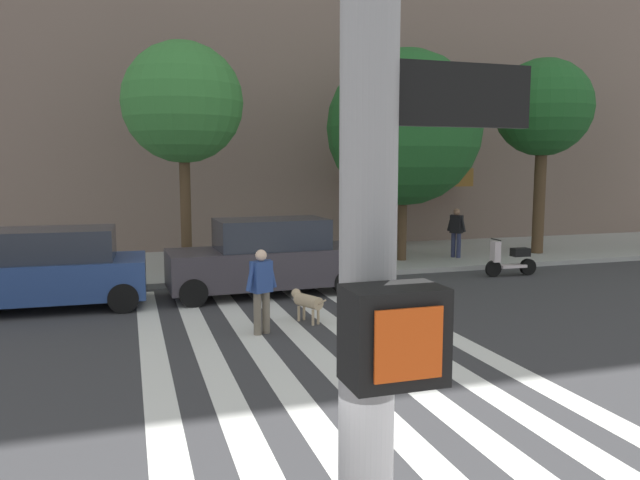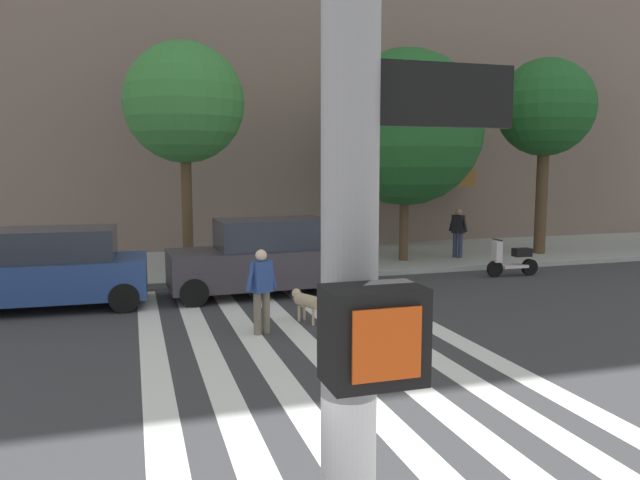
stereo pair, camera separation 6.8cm
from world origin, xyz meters
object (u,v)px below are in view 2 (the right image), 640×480
at_px(traffic_light_pole, 359,65).
at_px(pedestrian_bystander, 458,230).
at_px(street_tree_middle, 405,128).
at_px(dog_on_leash, 307,301).
at_px(parked_scooter, 513,260).
at_px(street_tree_further, 545,109).
at_px(street_tree_nearest, 184,103).
at_px(parked_car_behind_first, 51,269).
at_px(pedestrian_dog_walker, 261,287).
at_px(parked_car_third_in_line, 267,258).

height_order(traffic_light_pole, pedestrian_bystander, traffic_light_pole).
bearing_deg(traffic_light_pole, pedestrian_bystander, 58.99).
relative_size(street_tree_middle, dog_on_leash, 6.62).
xyz_separation_m(parked_scooter, street_tree_further, (3.09, 2.89, 4.65)).
bearing_deg(pedestrian_bystander, street_tree_nearest, 179.27).
height_order(parked_scooter, street_tree_middle, street_tree_middle).
height_order(parked_car_behind_first, dog_on_leash, parked_car_behind_first).
height_order(street_tree_nearest, pedestrian_dog_walker, street_tree_nearest).
bearing_deg(parked_car_third_in_line, dog_on_leash, -86.28).
bearing_deg(parked_scooter, pedestrian_bystander, 93.89).
height_order(pedestrian_dog_walker, dog_on_leash, pedestrian_dog_walker).
height_order(parked_scooter, pedestrian_dog_walker, pedestrian_dog_walker).
bearing_deg(dog_on_leash, parked_car_third_in_line, 93.72).
xyz_separation_m(street_tree_nearest, pedestrian_dog_walker, (0.77, -6.75, -4.03)).
bearing_deg(street_tree_further, street_tree_nearest, 179.86).
xyz_separation_m(street_tree_further, dog_on_leash, (-10.26, -6.13, -4.69)).
relative_size(traffic_light_pole, pedestrian_bystander, 3.54).
relative_size(parked_scooter, pedestrian_bystander, 1.00).
bearing_deg(street_tree_nearest, parked_scooter, -17.93).
xyz_separation_m(dog_on_leash, pedestrian_bystander, (6.97, 6.05, 0.63)).
relative_size(parked_car_third_in_line, street_tree_nearest, 0.73).
bearing_deg(pedestrian_dog_walker, street_tree_nearest, 96.54).
xyz_separation_m(parked_car_behind_first, pedestrian_dog_walker, (4.11, -3.54, 0.03)).
height_order(traffic_light_pole, parked_car_third_in_line, traffic_light_pole).
xyz_separation_m(parked_car_third_in_line, parked_scooter, (7.36, 0.29, -0.44)).
xyz_separation_m(street_tree_nearest, dog_on_leash, (1.85, -6.16, -4.52)).
relative_size(parked_car_behind_first, parked_scooter, 2.65).
distance_m(street_tree_middle, pedestrian_bystander, 3.85).
relative_size(street_tree_further, pedestrian_bystander, 4.08).
bearing_deg(street_tree_further, parked_car_behind_first, -168.35).
bearing_deg(dog_on_leash, parked_car_behind_first, 150.35).
distance_m(parked_car_behind_first, dog_on_leash, 5.98).
bearing_deg(parked_car_third_in_line, traffic_light_pole, -101.00).
distance_m(dog_on_leash, pedestrian_bystander, 9.25).
bearing_deg(parked_scooter, street_tree_further, 43.03).
distance_m(pedestrian_dog_walker, pedestrian_bystander, 10.43).
bearing_deg(pedestrian_dog_walker, pedestrian_bystander, 39.54).
relative_size(parked_car_behind_first, street_tree_middle, 0.65).
height_order(parked_scooter, pedestrian_bystander, pedestrian_bystander).
height_order(traffic_light_pole, parked_scooter, traffic_light_pole).
bearing_deg(parked_car_behind_first, dog_on_leash, -29.65).
height_order(traffic_light_pole, street_tree_middle, street_tree_middle).
xyz_separation_m(parked_car_behind_first, parked_car_third_in_line, (4.99, 0.00, 0.03)).
bearing_deg(traffic_light_pole, pedestrian_dog_walker, 80.11).
distance_m(parked_scooter, dog_on_leash, 7.87).
xyz_separation_m(traffic_light_pole, parked_car_third_in_line, (2.53, 13.04, -2.60)).
height_order(parked_car_behind_first, pedestrian_dog_walker, parked_car_behind_first).
bearing_deg(pedestrian_dog_walker, parked_scooter, 24.99).
height_order(traffic_light_pole, parked_car_behind_first, traffic_light_pole).
bearing_deg(street_tree_further, parked_scooter, -136.97).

